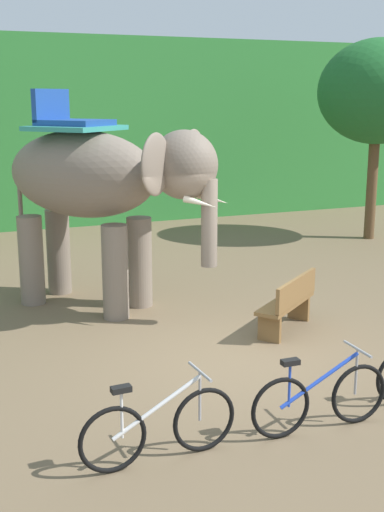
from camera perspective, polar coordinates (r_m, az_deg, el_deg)
ground_plane at (r=9.66m, az=3.32°, el=-8.71°), size 80.00×80.00×0.00m
foliage_hedge at (r=22.05m, az=-12.04°, el=10.63°), size 36.00×6.00×5.33m
tree_center at (r=17.88m, az=15.62°, el=13.35°), size 3.01×3.01×5.09m
elephant at (r=11.53m, az=-8.04°, el=6.15°), size 3.52×3.81×3.78m
bike_white at (r=6.97m, az=-2.82°, el=-14.40°), size 1.71×0.52×0.92m
bike_blue at (r=7.68m, az=10.93°, el=-11.88°), size 1.71×0.52×0.92m
wooden_bench at (r=10.68m, az=8.33°, el=-3.91°), size 1.44×1.24×0.89m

